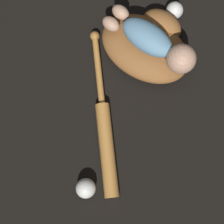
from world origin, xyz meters
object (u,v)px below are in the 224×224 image
at_px(baby_figure, 156,43).
at_px(baseball, 86,188).
at_px(baseball_glove, 148,44).
at_px(baseball_spare, 175,10).
at_px(baseball_bat, 105,133).

bearing_deg(baby_figure, baseball, -94.20).
relative_size(baseball_glove, baby_figure, 1.06).
bearing_deg(baby_figure, baseball_glove, 137.75).
relative_size(baseball_glove, baseball_spare, 5.79).
distance_m(baseball_glove, baseball, 0.56).
distance_m(baseball_bat, baseball_spare, 0.54).
height_order(baby_figure, baseball_bat, baby_figure).
distance_m(baseball, baseball_spare, 0.74).
bearing_deg(baby_figure, baseball_spare, 86.37).
bearing_deg(baseball_glove, baseball_bat, -93.49).
height_order(baseball_bat, baseball_spare, baseball_spare).
bearing_deg(baseball_spare, baseball, -94.04).
xyz_separation_m(baby_figure, baseball, (-0.04, -0.53, -0.11)).
height_order(baby_figure, baseball, baby_figure).
height_order(baseball_glove, baby_figure, baby_figure).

